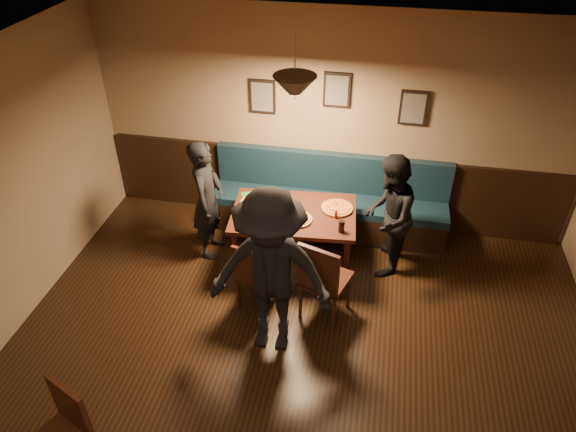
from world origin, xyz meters
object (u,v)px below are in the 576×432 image
object	(u,v)px
chair_near_left	(257,272)
diner_front	(271,275)
tabasco_bottle	(336,214)
soda_glass	(341,226)
diner_right	(388,216)
diner_left	(208,200)
chair_near_right	(326,277)
booth_bench	(329,198)
dining_table	(294,238)

from	to	relation	value
chair_near_left	diner_front	distance (m)	0.76
diner_front	tabasco_bottle	bearing A→B (deg)	68.34
chair_near_left	soda_glass	size ratio (longest dim) A/B	6.05
chair_near_left	soda_glass	bearing A→B (deg)	41.00
diner_right	chair_near_left	bearing A→B (deg)	-50.46
soda_glass	diner_left	bearing A→B (deg)	169.00
chair_near_right	diner_right	size ratio (longest dim) A/B	0.68
chair_near_left	tabasco_bottle	world-z (taller)	tabasco_bottle
diner_left	tabasco_bottle	size ratio (longest dim) A/B	12.13
booth_bench	diner_right	world-z (taller)	diner_right
diner_right	soda_glass	distance (m)	0.64
chair_near_left	tabasco_bottle	xyz separation A→B (m)	(0.75, 0.71, 0.38)
diner_right	diner_front	size ratio (longest dim) A/B	0.82
booth_bench	diner_right	xyz separation A→B (m)	(0.75, -0.62, 0.25)
tabasco_bottle	soda_glass	bearing A→B (deg)	-70.00
booth_bench	soda_glass	world-z (taller)	booth_bench
booth_bench	dining_table	distance (m)	0.83
diner_right	tabasco_bottle	size ratio (longest dim) A/B	11.99
chair_near_right	soda_glass	bearing A→B (deg)	97.97
diner_right	dining_table	bearing A→B (deg)	-76.61
chair_near_left	diner_left	bearing A→B (deg)	146.27
soda_glass	booth_bench	bearing A→B (deg)	103.94
chair_near_right	tabasco_bottle	bearing A→B (deg)	108.10
booth_bench	diner_front	world-z (taller)	diner_front
diner_left	soda_glass	xyz separation A→B (m)	(1.62, -0.31, 0.07)
tabasco_bottle	dining_table	bearing A→B (deg)	177.05
chair_near_right	diner_left	xyz separation A→B (m)	(-1.53, 0.81, 0.25)
diner_right	chair_near_right	bearing A→B (deg)	-27.07
diner_front	soda_glass	bearing A→B (deg)	60.02
booth_bench	chair_near_left	size ratio (longest dim) A/B	3.42
diner_left	booth_bench	bearing A→B (deg)	-63.59
chair_near_right	diner_front	distance (m)	0.80
chair_near_left	tabasco_bottle	size ratio (longest dim) A/B	6.98
chair_near_right	diner_right	xyz separation A→B (m)	(0.59, 0.89, 0.24)
chair_near_left	diner_right	distance (m)	1.62
booth_bench	dining_table	size ratio (longest dim) A/B	2.12
chair_near_left	dining_table	bearing A→B (deg)	81.85
diner_right	soda_glass	size ratio (longest dim) A/B	10.40
soda_glass	tabasco_bottle	size ratio (longest dim) A/B	1.15
chair_near_left	diner_left	xyz separation A→B (m)	(-0.79, 0.79, 0.32)
diner_right	diner_front	bearing A→B (deg)	-30.72
diner_left	chair_near_left	bearing A→B (deg)	-135.81
booth_bench	diner_front	distance (m)	2.08
diner_right	soda_glass	world-z (taller)	diner_right
tabasco_bottle	booth_bench	bearing A→B (deg)	102.01
soda_glass	diner_front	bearing A→B (deg)	-119.28
dining_table	tabasco_bottle	size ratio (longest dim) A/B	11.24
dining_table	booth_bench	bearing A→B (deg)	62.09
diner_front	soda_glass	xyz separation A→B (m)	(0.56, 1.00, -0.09)
diner_right	diner_front	xyz separation A→B (m)	(-1.06, -1.40, 0.16)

